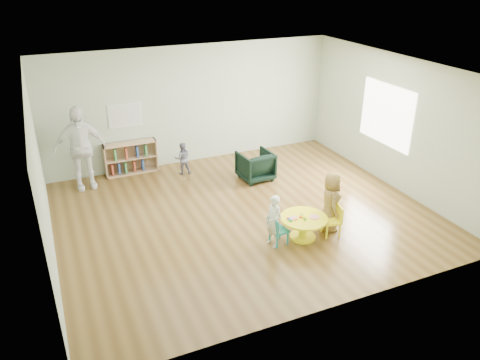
{
  "coord_description": "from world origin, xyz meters",
  "views": [
    {
      "loc": [
        -3.28,
        -7.32,
        4.52
      ],
      "look_at": [
        -0.22,
        -0.3,
        0.9
      ],
      "focal_mm": 35.0,
      "sensor_mm": 36.0,
      "label": 1
    }
  ],
  "objects_px": {
    "child_right": "(331,201)",
    "toddler": "(183,158)",
    "kid_chair_left": "(277,230)",
    "activity_table": "(303,224)",
    "adult_caretaker": "(80,148)",
    "child_left": "(274,221)",
    "armchair": "(255,166)",
    "kid_chair_right": "(334,219)",
    "bookshelf": "(130,158)"
  },
  "relations": [
    {
      "from": "child_right",
      "to": "toddler",
      "type": "height_order",
      "value": "child_right"
    },
    {
      "from": "kid_chair_left",
      "to": "child_right",
      "type": "height_order",
      "value": "child_right"
    },
    {
      "from": "activity_table",
      "to": "adult_caretaker",
      "type": "height_order",
      "value": "adult_caretaker"
    },
    {
      "from": "child_left",
      "to": "child_right",
      "type": "height_order",
      "value": "child_right"
    },
    {
      "from": "activity_table",
      "to": "toddler",
      "type": "height_order",
      "value": "toddler"
    },
    {
      "from": "child_right",
      "to": "armchair",
      "type": "bearing_deg",
      "value": 27.71
    },
    {
      "from": "kid_chair_right",
      "to": "toddler",
      "type": "bearing_deg",
      "value": 38.08
    },
    {
      "from": "child_right",
      "to": "bookshelf",
      "type": "bearing_deg",
      "value": 55.73
    },
    {
      "from": "child_left",
      "to": "child_right",
      "type": "relative_size",
      "value": 0.84
    },
    {
      "from": "kid_chair_left",
      "to": "armchair",
      "type": "relative_size",
      "value": 0.73
    },
    {
      "from": "kid_chair_left",
      "to": "child_left",
      "type": "relative_size",
      "value": 0.55
    },
    {
      "from": "adult_caretaker",
      "to": "child_right",
      "type": "bearing_deg",
      "value": -45.7
    },
    {
      "from": "child_right",
      "to": "toddler",
      "type": "bearing_deg",
      "value": 47.18
    },
    {
      "from": "kid_chair_right",
      "to": "child_left",
      "type": "relative_size",
      "value": 0.61
    },
    {
      "from": "activity_table",
      "to": "kid_chair_right",
      "type": "xyz_separation_m",
      "value": [
        0.56,
        -0.12,
        0.02
      ]
    },
    {
      "from": "child_left",
      "to": "bookshelf",
      "type": "bearing_deg",
      "value": -174.4
    },
    {
      "from": "kid_chair_left",
      "to": "kid_chair_right",
      "type": "relative_size",
      "value": 0.91
    },
    {
      "from": "kid_chair_right",
      "to": "child_left",
      "type": "distance_m",
      "value": 1.17
    },
    {
      "from": "kid_chair_left",
      "to": "child_left",
      "type": "distance_m",
      "value": 0.21
    },
    {
      "from": "bookshelf",
      "to": "toddler",
      "type": "relative_size",
      "value": 1.57
    },
    {
      "from": "kid_chair_right",
      "to": "child_right",
      "type": "xyz_separation_m",
      "value": [
        0.05,
        0.21,
        0.25
      ]
    },
    {
      "from": "activity_table",
      "to": "kid_chair_left",
      "type": "relative_size",
      "value": 1.59
    },
    {
      "from": "child_right",
      "to": "toddler",
      "type": "relative_size",
      "value": 1.47
    },
    {
      "from": "child_right",
      "to": "adult_caretaker",
      "type": "distance_m",
      "value": 5.32
    },
    {
      "from": "armchair",
      "to": "bookshelf",
      "type": "bearing_deg",
      "value": -35.02
    },
    {
      "from": "kid_chair_right",
      "to": "child_right",
      "type": "relative_size",
      "value": 0.51
    },
    {
      "from": "kid_chair_left",
      "to": "toddler",
      "type": "distance_m",
      "value": 3.57
    },
    {
      "from": "kid_chair_left",
      "to": "child_left",
      "type": "xyz_separation_m",
      "value": [
        -0.07,
        0.0,
        0.19
      ]
    },
    {
      "from": "kid_chair_left",
      "to": "toddler",
      "type": "bearing_deg",
      "value": -179.16
    },
    {
      "from": "bookshelf",
      "to": "armchair",
      "type": "relative_size",
      "value": 1.67
    },
    {
      "from": "activity_table",
      "to": "toddler",
      "type": "relative_size",
      "value": 1.09
    },
    {
      "from": "armchair",
      "to": "child_left",
      "type": "distance_m",
      "value": 2.73
    },
    {
      "from": "activity_table",
      "to": "adult_caretaker",
      "type": "distance_m",
      "value": 4.99
    },
    {
      "from": "bookshelf",
      "to": "child_right",
      "type": "xyz_separation_m",
      "value": [
        2.83,
        -3.98,
        0.19
      ]
    },
    {
      "from": "adult_caretaker",
      "to": "activity_table",
      "type": "bearing_deg",
      "value": -51.24
    },
    {
      "from": "activity_table",
      "to": "child_right",
      "type": "relative_size",
      "value": 0.74
    },
    {
      "from": "bookshelf",
      "to": "armchair",
      "type": "xyz_separation_m",
      "value": [
        2.51,
        -1.49,
        -0.04
      ]
    },
    {
      "from": "armchair",
      "to": "toddler",
      "type": "bearing_deg",
      "value": -37.86
    },
    {
      "from": "activity_table",
      "to": "toddler",
      "type": "bearing_deg",
      "value": 107.79
    },
    {
      "from": "bookshelf",
      "to": "kid_chair_left",
      "type": "bearing_deg",
      "value": -67.35
    },
    {
      "from": "activity_table",
      "to": "toddler",
      "type": "distance_m",
      "value": 3.7
    },
    {
      "from": "child_left",
      "to": "adult_caretaker",
      "type": "relative_size",
      "value": 0.52
    },
    {
      "from": "armchair",
      "to": "adult_caretaker",
      "type": "relative_size",
      "value": 0.39
    },
    {
      "from": "activity_table",
      "to": "kid_chair_left",
      "type": "xyz_separation_m",
      "value": [
        -0.52,
        0.0,
        -0.01
      ]
    },
    {
      "from": "kid_chair_right",
      "to": "armchair",
      "type": "relative_size",
      "value": 0.8
    },
    {
      "from": "kid_chair_left",
      "to": "bookshelf",
      "type": "relative_size",
      "value": 0.44
    },
    {
      "from": "activity_table",
      "to": "armchair",
      "type": "distance_m",
      "value": 2.6
    },
    {
      "from": "armchair",
      "to": "kid_chair_right",
      "type": "bearing_deg",
      "value": 91.55
    },
    {
      "from": "kid_chair_right",
      "to": "child_left",
      "type": "xyz_separation_m",
      "value": [
        -1.15,
        0.13,
        0.17
      ]
    },
    {
      "from": "activity_table",
      "to": "armchair",
      "type": "xyz_separation_m",
      "value": [
        0.28,
        2.59,
        0.04
      ]
    }
  ]
}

